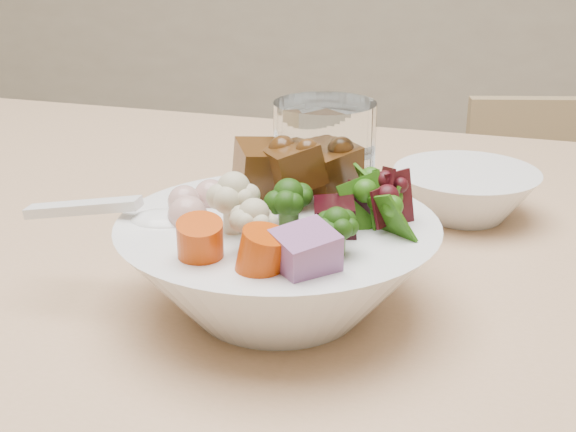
% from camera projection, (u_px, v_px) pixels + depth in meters
% --- Properties ---
extents(food_bowl, '(0.23, 0.23, 0.12)m').
position_uv_depth(food_bowl, '(281.00, 259.00, 0.57)').
color(food_bowl, white).
rests_on(food_bowl, dining_table).
extents(soup_spoon, '(0.13, 0.04, 0.03)m').
position_uv_depth(soup_spoon, '(141.00, 218.00, 0.57)').
color(soup_spoon, white).
rests_on(soup_spoon, food_bowl).
extents(water_glass, '(0.08, 0.08, 0.14)m').
position_uv_depth(water_glass, '(324.00, 194.00, 0.64)').
color(water_glass, white).
rests_on(water_glass, dining_table).
extents(side_bowl, '(0.14, 0.14, 0.05)m').
position_uv_depth(side_bowl, '(465.00, 194.00, 0.75)').
color(side_bowl, white).
rests_on(side_bowl, dining_table).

